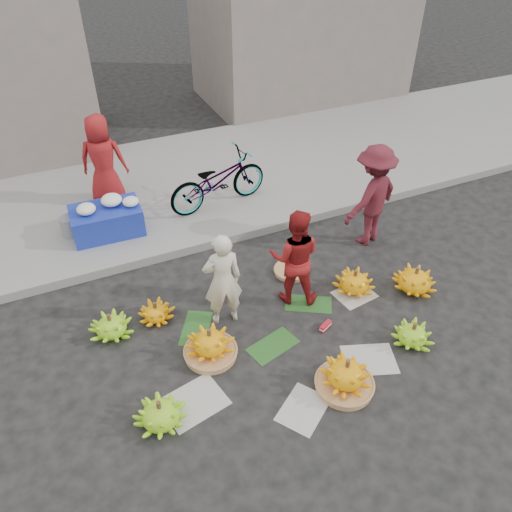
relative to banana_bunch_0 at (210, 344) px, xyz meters
name	(u,v)px	position (x,y,z in m)	size (l,w,h in m)	color
ground	(273,333)	(0.88, 0.01, -0.19)	(80.00, 80.00, 0.00)	black
curb	(214,240)	(0.88, 2.21, -0.12)	(40.00, 0.25, 0.15)	gray
sidewalk	(176,182)	(0.88, 4.31, -0.13)	(40.00, 4.00, 0.12)	gray
newspaper_scatter	(302,377)	(0.88, -0.79, -0.19)	(3.20, 1.80, 0.00)	beige
banana_leaves	(260,325)	(0.78, 0.21, -0.19)	(2.00, 1.00, 0.00)	#1C4D19
banana_bunch_0	(210,344)	(0.00, 0.00, 0.00)	(0.66, 0.66, 0.45)	#B1794A
banana_bunch_1	(160,414)	(-0.83, -0.69, -0.03)	(0.73, 0.73, 0.36)	#71C31B
banana_bunch_2	(346,376)	(1.26, -1.11, 0.01)	(0.69, 0.69, 0.47)	#B1794A
banana_bunch_3	(413,334)	(2.44, -0.86, -0.05)	(0.62, 0.62, 0.33)	#71C31B
banana_bunch_4	(415,280)	(3.11, -0.04, -0.01)	(0.84, 0.84, 0.40)	#FFAF0C
banana_bunch_5	(354,282)	(2.32, 0.31, -0.03)	(0.76, 0.76, 0.36)	#FFAF0C
banana_bunch_6	(111,326)	(-1.05, 0.87, -0.04)	(0.60, 0.60, 0.35)	#71C31B
banana_bunch_7	(156,312)	(-0.45, 0.90, -0.07)	(0.49, 0.49, 0.30)	#FFAF0C
basket_spare	(291,271)	(1.68, 1.04, -0.16)	(0.51, 0.51, 0.06)	#B1794A
incense_stack	(326,326)	(1.55, -0.20, -0.15)	(0.20, 0.06, 0.08)	red
vendor_cream	(223,280)	(0.39, 0.52, 0.50)	(0.51, 0.34, 1.40)	beige
vendor_red	(295,257)	(1.44, 0.54, 0.53)	(0.70, 0.54, 1.44)	#AA1B1A
man_striped	(372,196)	(3.19, 1.29, 0.64)	(1.08, 0.62, 1.67)	maroon
flower_table	(107,219)	(-0.64, 3.07, 0.19)	(1.13, 0.73, 0.64)	#172797
grey_bucket	(70,226)	(-1.22, 3.25, 0.09)	(0.29, 0.29, 0.33)	gray
flower_vendor	(103,160)	(-0.42, 4.05, 0.73)	(0.79, 0.51, 1.61)	#AA1B1A
bicycle	(218,180)	(1.32, 3.14, 0.41)	(1.84, 0.64, 0.97)	gray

